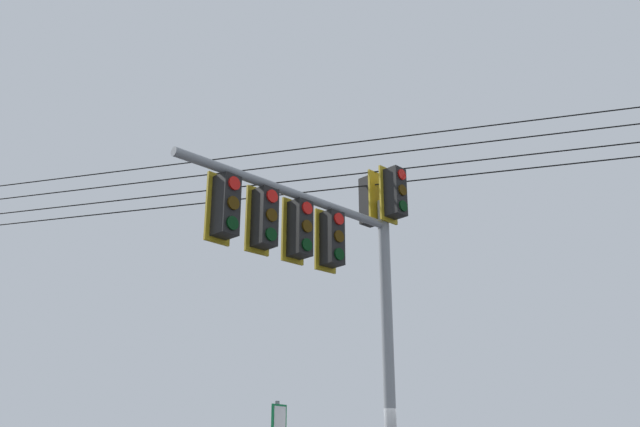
{
  "coord_description": "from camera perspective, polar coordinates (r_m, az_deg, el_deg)",
  "views": [
    {
      "loc": [
        -10.74,
        5.21,
        1.72
      ],
      "look_at": [
        -1.23,
        1.41,
        5.48
      ],
      "focal_mm": 37.71,
      "sensor_mm": 36.0,
      "label": 1
    }
  ],
  "objects": [
    {
      "name": "overhead_wire_span",
      "position": [
        12.8,
        -0.56,
        3.73
      ],
      "size": [
        17.18,
        23.1,
        1.16
      ],
      "color": "black"
    },
    {
      "name": "signal_mast_assembly",
      "position": [
        10.97,
        1.3,
        -3.44
      ],
      "size": [
        2.24,
        4.4,
        6.73
      ],
      "color": "gray",
      "rests_on": "ground"
    }
  ]
}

